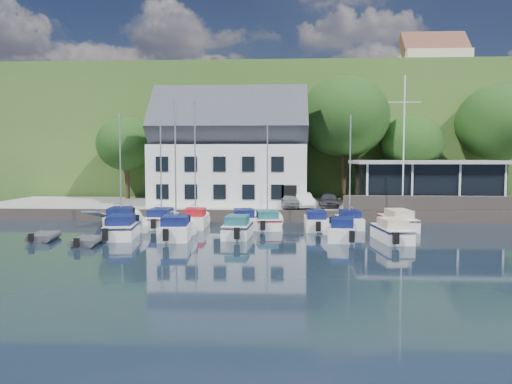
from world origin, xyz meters
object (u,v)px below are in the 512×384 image
dinghy_0 (44,235)px  boat_r2_3 (342,228)px  boat_r1_0 (120,166)px  boat_r1_1 (161,170)px  car_blue (371,200)px  boat_r1_3 (244,218)px  harbor_building (230,158)px  boat_r1_5 (316,220)px  car_silver (289,201)px  boat_r1_6 (350,173)px  boat_r1_2 (195,169)px  boat_r2_1 (175,167)px  boat_r2_4 (392,229)px  boat_r2_0 (123,226)px  boat_r2_2 (238,226)px  car_dgrey (329,200)px  boat_r1_4 (267,173)px  club_pavilion (426,183)px  dinghy_1 (87,240)px  boat_r1_7 (398,219)px  car_white (303,200)px

dinghy_0 → boat_r2_3: bearing=-3.9°
boat_r1_0 → boat_r1_1: size_ratio=1.09×
car_blue → boat_r1_3: bearing=-138.9°
harbor_building → boat_r1_5: 12.91m
car_silver → boat_r1_6: size_ratio=0.45×
boat_r1_2 → boat_r2_1: (-0.33, -5.51, 0.27)m
harbor_building → boat_r2_4: 19.32m
boat_r2_0 → boat_r2_2: boat_r2_0 is taller
car_dgrey → boat_r1_3: (-7.01, -6.35, -0.85)m
car_dgrey → boat_r1_4: bearing=-125.9°
club_pavilion → boat_r2_0: 27.46m
boat_r1_1 → boat_r1_4: boat_r1_1 is taller
harbor_building → boat_r1_6: 13.34m
boat_r1_2 → boat_r1_4: 5.60m
boat_r1_6 → dinghy_0: boat_r1_6 is taller
club_pavilion → car_dgrey: size_ratio=3.28×
dinghy_1 → harbor_building: bearing=62.5°
boat_r1_3 → boat_r1_5: bearing=-12.1°
dinghy_1 → boat_r2_3: bearing=5.8°
boat_r1_6 → boat_r2_4: size_ratio=1.38×
boat_r1_2 → boat_r1_6: 11.82m
boat_r1_4 → boat_r1_5: boat_r1_4 is taller
car_silver → boat_r1_7: 9.73m
boat_r1_0 → boat_r2_1: boat_r1_0 is taller
boat_r1_7 → boat_r2_3: bearing=-139.9°
boat_r1_2 → car_blue: bearing=21.8°
boat_r1_0 → boat_r2_3: 17.48m
car_blue → boat_r2_0: car_blue is taller
boat_r1_2 → boat_r2_0: bearing=-129.2°
car_silver → car_dgrey: 3.62m
car_white → harbor_building: bearing=140.4°
boat_r1_0 → boat_r2_1: bearing=-48.8°
boat_r1_0 → boat_r2_0: bearing=-76.3°
boat_r2_1 → boat_r2_2: 5.70m
boat_r2_2 → dinghy_0: (-12.46, -1.90, -0.43)m
boat_r1_2 → car_dgrey: bearing=27.6°
boat_r1_7 → boat_r2_4: size_ratio=1.10×
boat_r1_0 → boat_r2_4: (19.45, -5.21, -4.02)m
boat_r1_5 → boat_r2_2: 6.88m
car_dgrey → boat_r2_2: car_dgrey is taller
boat_r1_7 → car_white: bearing=135.8°
car_blue → boat_r1_6: bearing=-103.9°
harbor_building → car_silver: 7.59m
car_dgrey → boat_r2_1: 16.31m
boat_r1_1 → boat_r2_2: size_ratio=1.72×
boat_r1_4 → dinghy_1: bearing=-152.1°
boat_r2_3 → car_blue: bearing=80.2°
club_pavilion → boat_r1_2: boat_r1_2 is taller
car_silver → boat_r1_1: 11.49m
boat_r1_4 → boat_r2_3: (5.07, -4.70, -3.45)m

